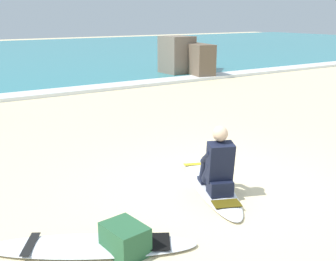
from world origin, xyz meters
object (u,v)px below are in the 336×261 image
at_px(surfboard_main, 210,182).
at_px(beach_bag, 125,239).
at_px(surfboard_spare_near, 91,246).
at_px(surfer_seated, 218,166).

bearing_deg(surfboard_main, beach_bag, -153.73).
bearing_deg(surfboard_spare_near, surfer_seated, 8.99).
height_order(surfboard_main, surfboard_spare_near, same).
xyz_separation_m(surfer_seated, surfboard_spare_near, (-2.03, -0.32, -0.40)).
bearing_deg(surfboard_main, surfboard_spare_near, -162.85).
height_order(surfer_seated, beach_bag, surfer_seated).
xyz_separation_m(surfer_seated, beach_bag, (-1.75, -0.59, -0.28)).
distance_m(surfboard_main, beach_bag, 2.13).
relative_size(surfer_seated, surfboard_spare_near, 0.42).
distance_m(surfer_seated, surfboard_spare_near, 2.09).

